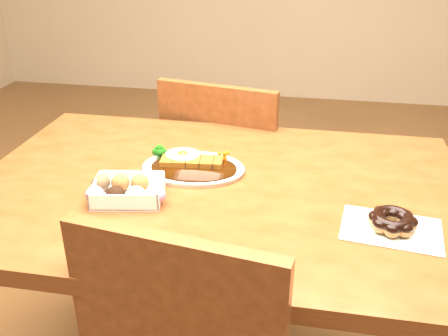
% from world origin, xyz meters
% --- Properties ---
extents(table, '(1.20, 0.80, 0.75)m').
position_xyz_m(table, '(0.00, 0.00, 0.65)').
color(table, '#532A10').
rests_on(table, ground).
extents(chair_far, '(0.49, 0.49, 0.87)m').
position_xyz_m(chair_far, '(-0.06, 0.54, 0.48)').
color(chair_far, '#532A10').
rests_on(chair_far, ground).
extents(katsu_curry_plate, '(0.26, 0.19, 0.05)m').
position_xyz_m(katsu_curry_plate, '(-0.08, 0.06, 0.76)').
color(katsu_curry_plate, white).
rests_on(katsu_curry_plate, table).
extents(donut_box, '(0.19, 0.15, 0.04)m').
position_xyz_m(donut_box, '(-0.19, -0.11, 0.77)').
color(donut_box, white).
rests_on(donut_box, table).
extents(pon_de_ring, '(0.22, 0.17, 0.04)m').
position_xyz_m(pon_de_ring, '(0.39, -0.13, 0.77)').
color(pon_de_ring, silver).
rests_on(pon_de_ring, table).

